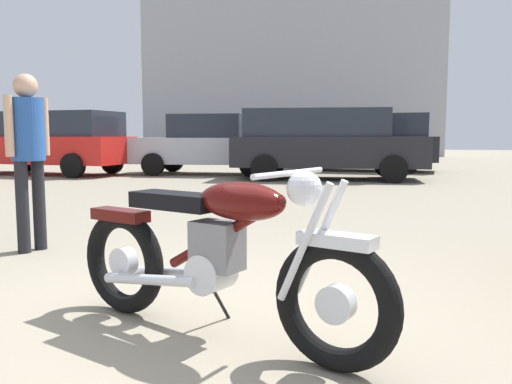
% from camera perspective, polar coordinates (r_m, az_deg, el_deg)
% --- Properties ---
extents(ground_plane, '(80.00, 80.00, 0.00)m').
position_cam_1_polar(ground_plane, '(3.26, -5.71, -13.48)').
color(ground_plane, gray).
extents(vintage_motorcycle, '(2.00, 0.84, 0.94)m').
position_cam_1_polar(vintage_motorcycle, '(2.84, -4.27, -6.96)').
color(vintage_motorcycle, black).
rests_on(vintage_motorcycle, ground_plane).
extents(bystander, '(0.30, 0.45, 1.66)m').
position_cam_1_polar(bystander, '(5.36, -23.45, 4.83)').
color(bystander, black).
rests_on(bystander, ground_plane).
extents(pale_sedan_back, '(4.78, 2.14, 1.74)m').
position_cam_1_polar(pale_sedan_back, '(15.83, -21.36, 5.18)').
color(pale_sedan_back, black).
rests_on(pale_sedan_back, ground_plane).
extents(dark_sedan_left, '(4.37, 2.29, 1.67)m').
position_cam_1_polar(dark_sedan_left, '(14.94, -5.10, 5.14)').
color(dark_sedan_left, black).
rests_on(dark_sedan_left, ground_plane).
extents(white_estate_far, '(4.80, 2.18, 1.74)m').
position_cam_1_polar(white_estate_far, '(16.65, 11.52, 5.50)').
color(white_estate_far, black).
rests_on(white_estate_far, ground_plane).
extents(red_hatchback_near, '(4.88, 2.41, 1.74)m').
position_cam_1_polar(red_hatchback_near, '(13.27, 7.38, 5.44)').
color(red_hatchback_near, black).
rests_on(red_hatchback_near, ground_plane).
extents(industrial_building, '(17.89, 12.47, 22.13)m').
position_cam_1_polar(industrial_building, '(35.56, 5.24, 12.86)').
color(industrial_building, '#9EA0A8').
rests_on(industrial_building, ground_plane).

